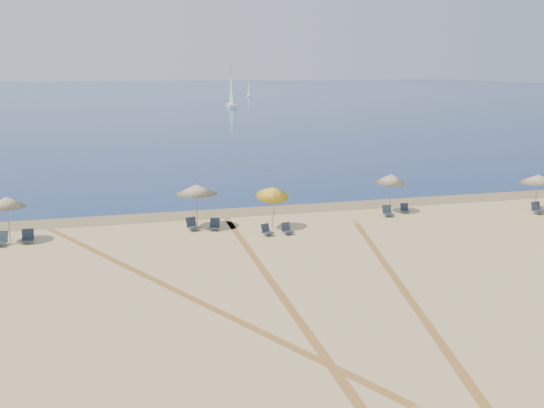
{
  "coord_description": "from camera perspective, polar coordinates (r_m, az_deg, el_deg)",
  "views": [
    {
      "loc": [
        -8.66,
        -12.82,
        8.99
      ],
      "look_at": [
        0.0,
        20.0,
        1.3
      ],
      "focal_mm": 39.73,
      "sensor_mm": 36.0,
      "label": 1
    }
  ],
  "objects": [
    {
      "name": "umbrella_4",
      "position": [
        38.68,
        11.22,
        2.4
      ],
      "size": [
        1.85,
        1.9,
        2.56
      ],
      "color": "gray",
      "rests_on": "ground"
    },
    {
      "name": "chair_7",
      "position": [
        33.31,
        1.42,
        -2.4
      ],
      "size": [
        0.66,
        0.73,
        0.63
      ],
      "rotation": [
        0.0,
        0.0,
        0.26
      ],
      "color": "#1B232D",
      "rests_on": "ground"
    },
    {
      "name": "chair_9",
      "position": [
        39.07,
        12.46,
        -0.45
      ],
      "size": [
        0.6,
        0.67,
        0.6
      ],
      "rotation": [
        0.0,
        0.0,
        -0.19
      ],
      "color": "#1B232D",
      "rests_on": "ground"
    },
    {
      "name": "chair_3",
      "position": [
        34.13,
        -22.14,
        -2.92
      ],
      "size": [
        0.61,
        0.71,
        0.72
      ],
      "rotation": [
        0.0,
        0.0,
        -0.02
      ],
      "color": "#1B232D",
      "rests_on": "ground"
    },
    {
      "name": "chair_5",
      "position": [
        34.28,
        -5.47,
        -1.99
      ],
      "size": [
        0.74,
        0.8,
        0.67
      ],
      "rotation": [
        0.0,
        0.0,
        -0.36
      ],
      "color": "#1B232D",
      "rests_on": "ground"
    },
    {
      "name": "sailboat_0",
      "position": [
        192.85,
        -2.24,
        10.71
      ],
      "size": [
        1.59,
        4.71,
        6.89
      ],
      "rotation": [
        0.0,
        0.0,
        -0.09
      ],
      "color": "white",
      "rests_on": "ocean"
    },
    {
      "name": "chair_6",
      "position": [
        33.07,
        -0.5,
        -2.52
      ],
      "size": [
        0.72,
        0.77,
        0.63
      ],
      "rotation": [
        0.0,
        0.0,
        0.41
      ],
      "color": "#1B232D",
      "rests_on": "ground"
    },
    {
      "name": "umbrella_2",
      "position": [
        34.43,
        -7.17,
        1.4
      ],
      "size": [
        2.34,
        2.35,
        2.61
      ],
      "color": "gray",
      "rests_on": "ground"
    },
    {
      "name": "chair_2",
      "position": [
        34.16,
        -24.33,
        -3.09
      ],
      "size": [
        0.8,
        0.87,
        0.74
      ],
      "rotation": [
        0.0,
        0.0,
        -0.3
      ],
      "color": "#1B232D",
      "rests_on": "ground"
    },
    {
      "name": "chair_10",
      "position": [
        41.46,
        23.83,
        -0.4
      ],
      "size": [
        0.63,
        0.74,
        0.74
      ],
      "rotation": [
        0.0,
        0.0,
        0.03
      ],
      "color": "#1B232D",
      "rests_on": "ground"
    },
    {
      "name": "chair_4",
      "position": [
        34.41,
        -7.55,
        -1.95
      ],
      "size": [
        0.81,
        0.87,
        0.72
      ],
      "rotation": [
        0.0,
        0.0,
        0.37
      ],
      "color": "#1B232D",
      "rests_on": "ground"
    },
    {
      "name": "umbrella_5",
      "position": [
        41.7,
        23.89,
        2.2
      ],
      "size": [
        2.25,
        2.25,
        2.47
      ],
      "color": "gray",
      "rests_on": "ground"
    },
    {
      "name": "umbrella_3",
      "position": [
        33.93,
        0.04,
        1.16
      ],
      "size": [
        1.86,
        1.94,
        2.7
      ],
      "color": "gray",
      "rests_on": "ground"
    },
    {
      "name": "umbrella_1",
      "position": [
        34.22,
        -23.86,
        0.18
      ],
      "size": [
        1.91,
        1.91,
        2.53
      ],
      "color": "gray",
      "rests_on": "ground"
    },
    {
      "name": "ocean",
      "position": [
        238.15,
        -12.9,
        10.29
      ],
      "size": [
        500.0,
        500.0,
        0.0
      ],
      "primitive_type": "plane",
      "color": "#0C2151",
      "rests_on": "ground"
    },
    {
      "name": "sailboat_2",
      "position": [
        142.96,
        -3.9,
        10.33
      ],
      "size": [
        1.86,
        6.68,
        9.89
      ],
      "rotation": [
        0.0,
        0.0,
        -0.03
      ],
      "color": "white",
      "rests_on": "ocean"
    },
    {
      "name": "wet_sand",
      "position": [
        38.88,
        -1.5,
        -0.6
      ],
      "size": [
        500.0,
        500.0,
        0.0
      ],
      "primitive_type": "plane",
      "color": "olive",
      "rests_on": "ground"
    },
    {
      "name": "chair_8",
      "position": [
        37.97,
        10.9,
        -0.7
      ],
      "size": [
        0.61,
        0.7,
        0.68
      ],
      "rotation": [
        0.0,
        0.0,
        -0.07
      ],
      "color": "#1B232D",
      "rests_on": "ground"
    },
    {
      "name": "tire_tracks",
      "position": [
        24.57,
        0.65,
        -8.7
      ],
      "size": [
        45.29,
        42.87,
        0.0
      ],
      "color": "tan",
      "rests_on": "ground"
    }
  ]
}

